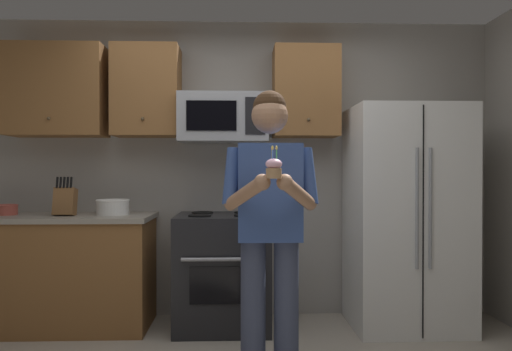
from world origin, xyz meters
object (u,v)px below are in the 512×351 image
(bowl_small_colored, at_px, (6,209))
(cupcake, at_px, (274,168))
(knife_block, at_px, (65,201))
(person, at_px, (270,218))
(refrigerator, at_px, (406,217))
(oven_range, at_px, (223,271))
(bowl_large_white, at_px, (113,207))
(microwave, at_px, (224,118))

(bowl_small_colored, distance_m, cupcake, 2.54)
(knife_block, relative_size, person, 0.18)
(refrigerator, distance_m, bowl_small_colored, 3.27)
(oven_range, bearing_deg, cupcake, -77.19)
(refrigerator, relative_size, bowl_small_colored, 9.82)
(oven_range, relative_size, refrigerator, 0.52)
(bowl_large_white, relative_size, cupcake, 1.55)
(microwave, xyz_separation_m, cupcake, (0.31, -1.50, -0.43))
(refrigerator, distance_m, person, 1.56)
(knife_block, xyz_separation_m, bowl_small_colored, (-0.50, 0.07, -0.07))
(microwave, xyz_separation_m, refrigerator, (1.50, -0.16, -0.82))
(microwave, distance_m, cupcake, 1.60)
(bowl_large_white, relative_size, person, 0.15)
(person, bearing_deg, bowl_small_colored, 152.17)
(cupcake, bearing_deg, knife_block, 139.37)
(microwave, relative_size, bowl_large_white, 2.75)
(oven_range, height_order, bowl_small_colored, bowl_small_colored)
(refrigerator, xyz_separation_m, cupcake, (-1.18, -1.35, 0.39))
(bowl_large_white, bearing_deg, knife_block, -169.95)
(knife_block, xyz_separation_m, bowl_large_white, (0.36, 0.06, -0.05))
(microwave, relative_size, cupcake, 4.26)
(refrigerator, relative_size, knife_block, 5.63)
(oven_range, xyz_separation_m, refrigerator, (1.50, -0.04, 0.44))
(microwave, relative_size, person, 0.42)
(bowl_large_white, xyz_separation_m, person, (1.22, -1.09, 0.01))
(person, bearing_deg, oven_range, 106.61)
(oven_range, height_order, microwave, microwave)
(refrigerator, bearing_deg, microwave, 173.97)
(bowl_large_white, bearing_deg, person, -41.84)
(refrigerator, bearing_deg, cupcake, -131.36)
(bowl_large_white, height_order, person, person)
(microwave, xyz_separation_m, bowl_small_colored, (-1.76, -0.08, -0.76))
(bowl_small_colored, bearing_deg, bowl_large_white, -0.47)
(oven_range, xyz_separation_m, bowl_large_white, (-0.90, 0.03, 0.52))
(person, height_order, cupcake, person)
(bowl_small_colored, xyz_separation_m, person, (2.08, -1.10, 0.03))
(knife_block, bearing_deg, cupcake, -40.63)
(microwave, xyz_separation_m, person, (0.31, -1.18, -0.72))
(bowl_large_white, xyz_separation_m, cupcake, (1.22, -1.42, 0.31))
(oven_range, xyz_separation_m, knife_block, (-1.26, -0.03, 0.57))
(refrigerator, height_order, bowl_large_white, refrigerator)
(oven_range, distance_m, bowl_large_white, 1.04)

